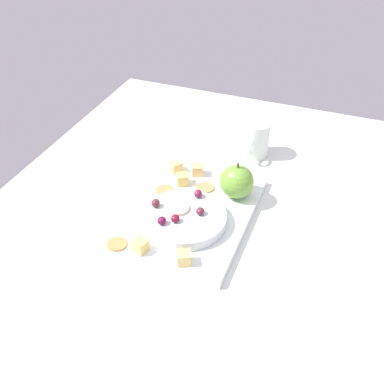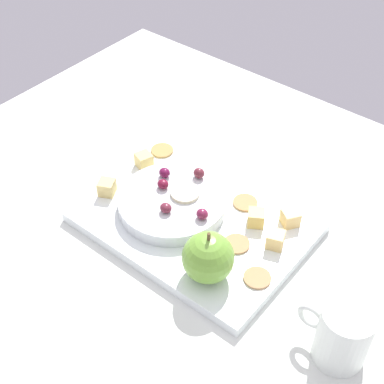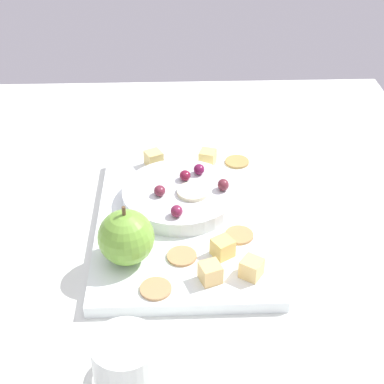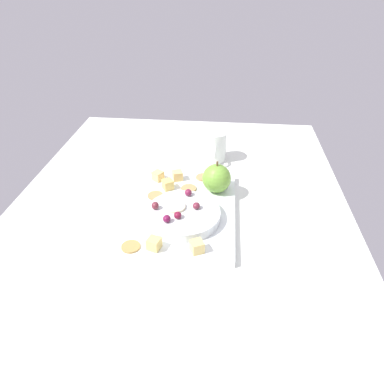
{
  "view_description": "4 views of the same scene",
  "coord_description": "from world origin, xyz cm",
  "px_view_note": "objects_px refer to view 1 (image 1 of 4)",
  "views": [
    {
      "loc": [
        78.99,
        31.27,
        72.41
      ],
      "look_at": [
        3.12,
        1.89,
        10.35
      ],
      "focal_mm": 45.02,
      "sensor_mm": 36.0,
      "label": 1
    },
    {
      "loc": [
        -36.12,
        51.06,
        70.51
      ],
      "look_at": [
        5.21,
        -0.01,
        9.1
      ],
      "focal_mm": 52.25,
      "sensor_mm": 36.0,
      "label": 2
    },
    {
      "loc": [
        -64.21,
        2.64,
        57.7
      ],
      "look_at": [
        5.52,
        0.15,
        8.84
      ],
      "focal_mm": 53.19,
      "sensor_mm": 36.0,
      "label": 3
    },
    {
      "loc": [
        74.27,
        10.65,
        57.88
      ],
      "look_at": [
        1.17,
        3.47,
        8.89
      ],
      "focal_mm": 33.04,
      "sensor_mm": 36.0,
      "label": 4
    }
  ],
  "objects_px": {
    "platter": "(190,213)",
    "grape_3": "(175,219)",
    "apple_slice_0": "(178,208)",
    "grape_1": "(198,194)",
    "apple_whole": "(237,182)",
    "cup": "(255,139)",
    "serving_dish": "(184,219)",
    "cheese_cube_3": "(140,246)",
    "cheese_cube_4": "(198,170)",
    "cheese_cube_0": "(176,167)",
    "grape_4": "(200,211)",
    "grape_2": "(156,203)",
    "grape_0": "(162,221)",
    "cheese_cube_1": "(182,179)",
    "cheese_cube_2": "(184,258)",
    "cracker_3": "(117,244)",
    "cracker_2": "(205,188)",
    "cracker_0": "(165,190)",
    "cracker_1": "(228,176)"
  },
  "relations": [
    {
      "from": "platter",
      "to": "grape_3",
      "type": "relative_size",
      "value": 18.31
    },
    {
      "from": "grape_4",
      "to": "grape_0",
      "type": "bearing_deg",
      "value": -47.58
    },
    {
      "from": "platter",
      "to": "cracker_3",
      "type": "bearing_deg",
      "value": -31.79
    },
    {
      "from": "grape_0",
      "to": "grape_4",
      "type": "xyz_separation_m",
      "value": [
        -0.06,
        0.06,
        -0.0
      ]
    },
    {
      "from": "cracker_0",
      "to": "apple_slice_0",
      "type": "xyz_separation_m",
      "value": [
        0.08,
        0.07,
        0.02
      ]
    },
    {
      "from": "cheese_cube_1",
      "to": "cracker_3",
      "type": "bearing_deg",
      "value": -10.54
    },
    {
      "from": "cheese_cube_4",
      "to": "grape_0",
      "type": "height_order",
      "value": "grape_0"
    },
    {
      "from": "serving_dish",
      "to": "apple_whole",
      "type": "bearing_deg",
      "value": 150.67
    },
    {
      "from": "cheese_cube_0",
      "to": "grape_1",
      "type": "xyz_separation_m",
      "value": [
        0.1,
        0.1,
        0.02
      ]
    },
    {
      "from": "cheese_cube_2",
      "to": "grape_0",
      "type": "bearing_deg",
      "value": -131.26
    },
    {
      "from": "cheese_cube_4",
      "to": "cup",
      "type": "bearing_deg",
      "value": 149.07
    },
    {
      "from": "cracker_0",
      "to": "cracker_3",
      "type": "height_order",
      "value": "same"
    },
    {
      "from": "cheese_cube_2",
      "to": "grape_3",
      "type": "height_order",
      "value": "grape_3"
    },
    {
      "from": "cracker_3",
      "to": "cracker_0",
      "type": "bearing_deg",
      "value": 175.1
    },
    {
      "from": "platter",
      "to": "grape_4",
      "type": "xyz_separation_m",
      "value": [
        0.03,
        0.04,
        0.04
      ]
    },
    {
      "from": "serving_dish",
      "to": "cracker_0",
      "type": "distance_m",
      "value": 0.12
    },
    {
      "from": "platter",
      "to": "cheese_cube_0",
      "type": "height_order",
      "value": "cheese_cube_0"
    },
    {
      "from": "platter",
      "to": "cheese_cube_1",
      "type": "xyz_separation_m",
      "value": [
        -0.08,
        -0.05,
        0.02
      ]
    },
    {
      "from": "cracker_1",
      "to": "grape_4",
      "type": "height_order",
      "value": "grape_4"
    },
    {
      "from": "cheese_cube_1",
      "to": "cracker_1",
      "type": "bearing_deg",
      "value": 125.53
    },
    {
      "from": "cracker_2",
      "to": "cheese_cube_3",
      "type": "bearing_deg",
      "value": -11.67
    },
    {
      "from": "cheese_cube_1",
      "to": "grape_4",
      "type": "height_order",
      "value": "grape_4"
    },
    {
      "from": "grape_4",
      "to": "cracker_2",
      "type": "bearing_deg",
      "value": -165.29
    },
    {
      "from": "cheese_cube_1",
      "to": "cheese_cube_3",
      "type": "relative_size",
      "value": 1.0
    },
    {
      "from": "cheese_cube_0",
      "to": "grape_4",
      "type": "distance_m",
      "value": 0.2
    },
    {
      "from": "cheese_cube_2",
      "to": "cracker_3",
      "type": "height_order",
      "value": "cheese_cube_2"
    },
    {
      "from": "cheese_cube_0",
      "to": "cheese_cube_1",
      "type": "bearing_deg",
      "value": 39.26
    },
    {
      "from": "grape_1",
      "to": "cup",
      "type": "relative_size",
      "value": 0.19
    },
    {
      "from": "platter",
      "to": "cup",
      "type": "relative_size",
      "value": 3.48
    },
    {
      "from": "grape_3",
      "to": "cup",
      "type": "xyz_separation_m",
      "value": [
        -0.37,
        0.07,
        -0.0
      ]
    },
    {
      "from": "cracker_2",
      "to": "apple_slice_0",
      "type": "xyz_separation_m",
      "value": [
        0.12,
        -0.02,
        0.02
      ]
    },
    {
      "from": "cheese_cube_0",
      "to": "grape_3",
      "type": "xyz_separation_m",
      "value": [
        0.2,
        0.08,
        0.02
      ]
    },
    {
      "from": "apple_whole",
      "to": "cheese_cube_1",
      "type": "relative_size",
      "value": 2.93
    },
    {
      "from": "cheese_cube_3",
      "to": "cracker_1",
      "type": "height_order",
      "value": "cheese_cube_3"
    },
    {
      "from": "apple_whole",
      "to": "apple_slice_0",
      "type": "height_order",
      "value": "apple_whole"
    },
    {
      "from": "apple_slice_0",
      "to": "cup",
      "type": "bearing_deg",
      "value": 166.49
    },
    {
      "from": "platter",
      "to": "grape_2",
      "type": "distance_m",
      "value": 0.08
    },
    {
      "from": "apple_slice_0",
      "to": "grape_1",
      "type": "bearing_deg",
      "value": 157.13
    },
    {
      "from": "grape_2",
      "to": "apple_slice_0",
      "type": "bearing_deg",
      "value": 99.7
    },
    {
      "from": "platter",
      "to": "grape_0",
      "type": "relative_size",
      "value": 18.31
    },
    {
      "from": "cheese_cube_1",
      "to": "cup",
      "type": "bearing_deg",
      "value": 150.99
    },
    {
      "from": "grape_4",
      "to": "cup",
      "type": "bearing_deg",
      "value": 174.67
    },
    {
      "from": "platter",
      "to": "cheese_cube_4",
      "type": "height_order",
      "value": "cheese_cube_4"
    },
    {
      "from": "cheese_cube_3",
      "to": "cheese_cube_4",
      "type": "height_order",
      "value": "same"
    },
    {
      "from": "cheese_cube_2",
      "to": "cheese_cube_3",
      "type": "height_order",
      "value": "same"
    },
    {
      "from": "apple_whole",
      "to": "cup",
      "type": "distance_m",
      "value": 0.21
    },
    {
      "from": "grape_1",
      "to": "platter",
      "type": "bearing_deg",
      "value": -24.62
    },
    {
      "from": "cracker_2",
      "to": "grape_4",
      "type": "xyz_separation_m",
      "value": [
        0.12,
        0.03,
        0.03
      ]
    },
    {
      "from": "serving_dish",
      "to": "grape_4",
      "type": "xyz_separation_m",
      "value": [
        -0.01,
        0.03,
        0.02
      ]
    },
    {
      "from": "cracker_2",
      "to": "grape_2",
      "type": "bearing_deg",
      "value": -27.5
    }
  ]
}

